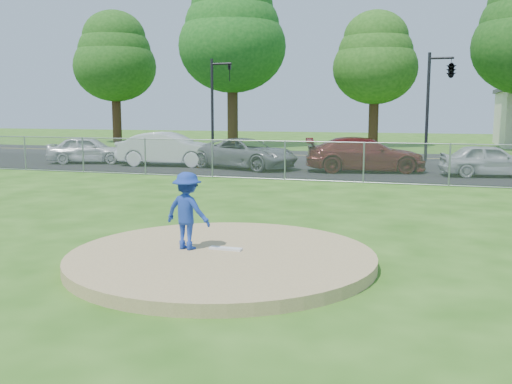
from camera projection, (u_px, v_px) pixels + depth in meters
ground at (326, 189)px, 19.50m from camera, size 120.00×120.00×0.00m
pitchers_mound at (222, 258)px, 10.05m from camera, size 5.40×5.40×0.20m
pitching_rubber at (226, 249)px, 10.22m from camera, size 0.60×0.15×0.04m
chain_link_fence at (337, 162)px, 21.28m from camera, size 40.00×0.06×1.50m
parking_lot at (353, 170)px, 25.63m from camera, size 50.00×8.00×0.01m
street at (371, 157)px, 32.71m from camera, size 60.00×7.00×0.01m
tree_far_left at (115, 56)px, 46.76m from camera, size 6.72×6.72×10.74m
tree_left at (232, 33)px, 41.42m from camera, size 7.84×7.84×12.53m
tree_center at (375, 57)px, 41.52m from camera, size 6.16×6.16×9.84m
traffic_signal_left at (216, 98)px, 32.96m from camera, size 1.28×0.20×5.60m
traffic_signal_center at (449, 72)px, 28.98m from camera, size 1.42×2.48×5.60m
pitcher at (187, 211)px, 10.20m from camera, size 0.99×0.69×1.39m
traffic_cone at (201, 161)px, 26.74m from camera, size 0.32×0.32×0.63m
parked_car_silver at (89, 150)px, 28.79m from camera, size 4.30×2.79×1.36m
parked_car_white at (169, 149)px, 27.49m from camera, size 5.04×2.25×1.61m
parked_car_gray at (246, 153)px, 26.17m from camera, size 5.47×3.74×1.39m
parked_car_darkred at (365, 155)px, 24.80m from camera, size 5.52×3.26×1.50m
parked_car_pearl at (490, 160)px, 23.01m from camera, size 4.09×2.25×1.32m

